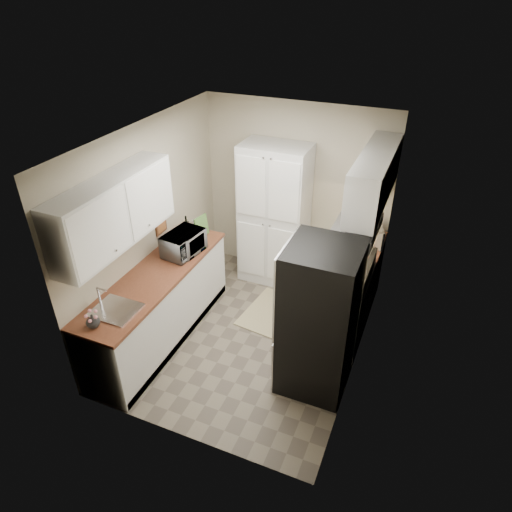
{
  "coord_description": "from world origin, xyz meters",
  "views": [
    {
      "loc": [
        1.73,
        -3.95,
        3.85
      ],
      "look_at": [
        0.02,
        0.15,
        1.07
      ],
      "focal_mm": 32.0,
      "sensor_mm": 36.0,
      "label": 1
    }
  ],
  "objects_px": {
    "refrigerator": "(319,320)",
    "toaster_oven": "(367,234)",
    "wine_bottle": "(187,228)",
    "electric_range": "(338,305)",
    "pantry_cabinet": "(274,216)",
    "microwave": "(183,243)"
  },
  "relations": [
    {
      "from": "pantry_cabinet",
      "to": "wine_bottle",
      "type": "height_order",
      "value": "pantry_cabinet"
    },
    {
      "from": "pantry_cabinet",
      "to": "toaster_oven",
      "type": "xyz_separation_m",
      "value": [
        1.29,
        -0.11,
        0.05
      ]
    },
    {
      "from": "refrigerator",
      "to": "toaster_oven",
      "type": "bearing_deg",
      "value": 84.69
    },
    {
      "from": "pantry_cabinet",
      "to": "refrigerator",
      "type": "relative_size",
      "value": 1.18
    },
    {
      "from": "electric_range",
      "to": "wine_bottle",
      "type": "xyz_separation_m",
      "value": [
        -2.05,
        0.06,
        0.58
      ]
    },
    {
      "from": "microwave",
      "to": "wine_bottle",
      "type": "relative_size",
      "value": 1.82
    },
    {
      "from": "pantry_cabinet",
      "to": "wine_bottle",
      "type": "xyz_separation_m",
      "value": [
        -0.88,
        -0.86,
        0.06
      ]
    },
    {
      "from": "refrigerator",
      "to": "wine_bottle",
      "type": "distance_m",
      "value": 2.2
    },
    {
      "from": "pantry_cabinet",
      "to": "electric_range",
      "type": "distance_m",
      "value": 1.58
    },
    {
      "from": "wine_bottle",
      "to": "toaster_oven",
      "type": "height_order",
      "value": "wine_bottle"
    },
    {
      "from": "microwave",
      "to": "pantry_cabinet",
      "type": "bearing_deg",
      "value": -22.54
    },
    {
      "from": "microwave",
      "to": "toaster_oven",
      "type": "height_order",
      "value": "microwave"
    },
    {
      "from": "wine_bottle",
      "to": "toaster_oven",
      "type": "bearing_deg",
      "value": 19.18
    },
    {
      "from": "refrigerator",
      "to": "wine_bottle",
      "type": "height_order",
      "value": "refrigerator"
    },
    {
      "from": "electric_range",
      "to": "toaster_oven",
      "type": "bearing_deg",
      "value": 81.93
    },
    {
      "from": "toaster_oven",
      "to": "microwave",
      "type": "bearing_deg",
      "value": -170.1
    },
    {
      "from": "electric_range",
      "to": "wine_bottle",
      "type": "distance_m",
      "value": 2.13
    },
    {
      "from": "wine_bottle",
      "to": "toaster_oven",
      "type": "relative_size",
      "value": 0.64
    },
    {
      "from": "microwave",
      "to": "refrigerator",
      "type": "bearing_deg",
      "value": -97.56
    },
    {
      "from": "refrigerator",
      "to": "microwave",
      "type": "distance_m",
      "value": 1.93
    },
    {
      "from": "refrigerator",
      "to": "wine_bottle",
      "type": "bearing_deg",
      "value": 156.89
    },
    {
      "from": "pantry_cabinet",
      "to": "wine_bottle",
      "type": "distance_m",
      "value": 1.23
    }
  ]
}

